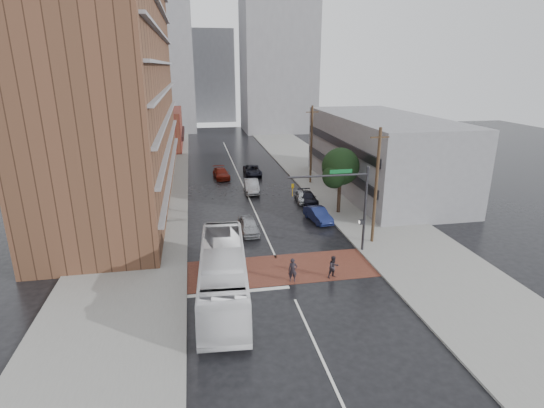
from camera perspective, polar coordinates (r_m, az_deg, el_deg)
ground at (r=32.06m, az=1.41°, el=-9.14°), size 160.00×160.00×0.00m
crosswalk at (r=32.49m, az=1.23°, el=-8.73°), size 14.00×5.00×0.02m
sidewalk_west at (r=55.12m, az=-15.92°, el=2.02°), size 9.00×90.00×0.15m
sidewalk_east at (r=57.57m, az=7.49°, el=3.23°), size 9.00×90.00×0.15m
apartment_block at (r=52.49m, az=-20.19°, el=16.30°), size 10.00×44.00×28.00m
storefront_west at (r=82.85m, az=-14.85°, el=9.73°), size 8.00×16.00×7.00m
building_east at (r=53.87m, az=14.42°, el=6.63°), size 11.00×26.00×9.00m
distant_tower_west at (r=106.19m, az=-15.70°, el=18.15°), size 18.00×16.00×32.00m
distant_tower_east at (r=101.92m, az=0.79°, el=19.94°), size 16.00×14.00×36.00m
distant_tower_center at (r=123.05m, az=-8.13°, el=16.65°), size 12.00×10.00×24.00m
street_tree at (r=43.61m, az=9.19°, el=4.68°), size 4.20×4.10×6.90m
signal_mast at (r=34.08m, az=10.26°, el=0.84°), size 6.50×0.30×7.20m
utility_pole_near at (r=36.41m, az=13.83°, el=2.38°), size 1.60×0.26×10.00m
utility_pole_far at (r=54.78m, az=5.31°, el=7.98°), size 1.60×0.26×10.00m
transit_bus at (r=28.22m, az=-6.58°, el=-9.32°), size 3.74×12.59×3.46m
pedestrian_a at (r=30.44m, az=2.81°, el=-8.87°), size 0.71×0.54×1.75m
pedestrian_b at (r=31.24m, az=8.28°, el=-8.38°), size 0.94×0.81×1.68m
car_travel_a at (r=38.98m, az=-3.18°, el=-2.91°), size 1.84×4.28×1.44m
car_travel_b at (r=51.56m, az=-2.77°, el=2.42°), size 1.86×4.78×1.55m
car_travel_c at (r=58.59m, az=-6.84°, el=4.12°), size 2.34×4.81×1.35m
suv_travel at (r=59.72m, az=-2.65°, el=4.51°), size 2.35×4.97×1.37m
car_parked_near at (r=42.03m, az=6.21°, el=-1.45°), size 2.14×4.41×1.39m
car_parked_mid at (r=47.69m, az=4.85°, el=0.85°), size 1.75×4.14×1.19m
car_parked_far at (r=47.91m, az=4.10°, el=0.98°), size 1.73×3.75×1.24m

